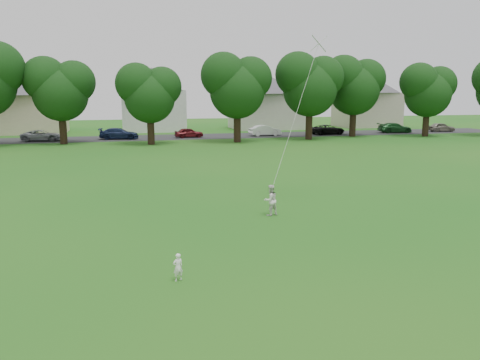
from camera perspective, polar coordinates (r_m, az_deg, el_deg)
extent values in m
plane|color=#155D15|center=(14.48, 3.47, -10.35)|extent=(160.00, 160.00, 0.00)
cube|color=#2D2D30|center=(55.28, -9.79, 5.14)|extent=(90.00, 7.00, 0.01)
imported|color=white|center=(13.33, -7.58, -10.49)|extent=(0.34, 0.28, 0.80)
imported|color=silver|center=(19.94, 3.73, -2.47)|extent=(0.78, 0.69, 1.33)
plane|color=white|center=(22.63, 9.59, 16.09)|extent=(1.00, 1.17, 0.74)
cylinder|color=white|center=(20.97, 6.80, 7.81)|extent=(0.01, 0.01, 7.41)
cylinder|color=black|center=(50.73, -20.78, 6.02)|extent=(0.73, 0.73, 3.37)
cylinder|color=black|center=(47.94, -10.82, 6.14)|extent=(0.71, 0.71, 3.12)
cylinder|color=black|center=(49.27, -0.34, 6.72)|extent=(0.75, 0.75, 3.58)
cylinder|color=black|center=(52.74, 8.41, 6.93)|extent=(0.76, 0.76, 3.69)
cylinder|color=black|center=(57.28, 13.58, 7.01)|extent=(0.75, 0.75, 3.65)
cylinder|color=black|center=(60.10, 21.71, 6.56)|extent=(0.72, 0.72, 3.32)
imported|color=gray|center=(54.73, -23.02, 5.01)|extent=(4.27, 2.10, 1.16)
imported|color=#141F3F|center=(54.07, -14.54, 5.50)|extent=(4.47, 2.22, 1.25)
imported|color=maroon|center=(54.58, -6.25, 5.76)|extent=(3.40, 1.63, 1.12)
imported|color=white|center=(56.57, 3.06, 6.05)|extent=(3.94, 1.64, 1.27)
imported|color=black|center=(59.49, 10.66, 6.07)|extent=(4.50, 2.52, 1.19)
imported|color=#1A4E21|center=(63.97, 18.37, 6.06)|extent=(4.55, 2.34, 1.26)
imported|color=gray|center=(67.93, 23.34, 5.94)|extent=(3.61, 1.75, 1.19)
cube|color=beige|center=(66.01, -24.66, 7.30)|extent=(9.65, 6.80, 4.83)
pyramid|color=#4D4A4F|center=(66.00, -25.00, 11.69)|extent=(13.92, 13.92, 2.65)
cube|color=silver|center=(65.06, -10.56, 8.32)|extent=(8.21, 7.17, 5.43)
pyramid|color=#4D4A4F|center=(65.09, -10.74, 13.33)|extent=(11.84, 11.84, 2.98)
cube|color=beige|center=(67.98, 3.17, 8.38)|extent=(9.48, 7.65, 4.97)
pyramid|color=#4D4A4F|center=(67.97, 3.22, 12.78)|extent=(13.67, 13.67, 2.74)
cube|color=beige|center=(74.30, 15.17, 8.27)|extent=(8.52, 6.76, 5.09)
pyramid|color=#4D4A4F|center=(74.30, 15.37, 12.38)|extent=(12.30, 12.30, 2.80)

